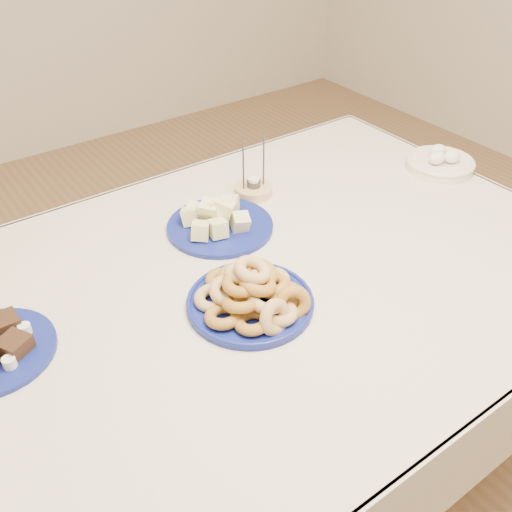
% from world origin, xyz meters
% --- Properties ---
extents(ground, '(5.00, 5.00, 0.00)m').
position_xyz_m(ground, '(0.00, 0.00, 0.00)').
color(ground, brown).
rests_on(ground, ground).
extents(dining_table, '(1.71, 1.11, 0.75)m').
position_xyz_m(dining_table, '(0.00, 0.00, 0.64)').
color(dining_table, brown).
rests_on(dining_table, ground).
extents(donut_platter, '(0.30, 0.30, 0.12)m').
position_xyz_m(donut_platter, '(-0.03, -0.08, 0.78)').
color(donut_platter, navy).
rests_on(donut_platter, dining_table).
extents(melon_plate, '(0.35, 0.35, 0.09)m').
position_xyz_m(melon_plate, '(0.07, 0.21, 0.77)').
color(melon_plate, navy).
rests_on(melon_plate, dining_table).
extents(candle_holder, '(0.12, 0.12, 0.18)m').
position_xyz_m(candle_holder, '(0.25, 0.30, 0.77)').
color(candle_holder, tan).
rests_on(candle_holder, dining_table).
extents(egg_bowl, '(0.24, 0.24, 0.07)m').
position_xyz_m(egg_bowl, '(0.79, 0.09, 0.77)').
color(egg_bowl, silver).
rests_on(egg_bowl, dining_table).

